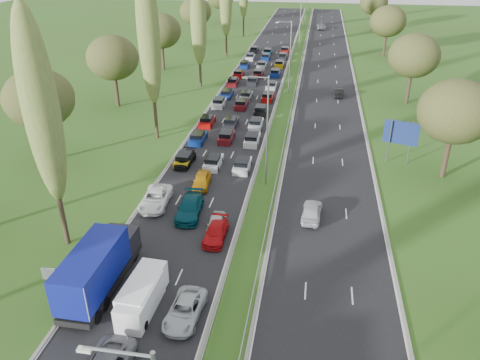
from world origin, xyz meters
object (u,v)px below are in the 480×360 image
at_px(near_car_3, 185,159).
at_px(white_van_front, 141,298).
at_px(blue_lorry, 99,267).
at_px(direction_sign, 401,135).
at_px(near_car_2, 156,198).
at_px(white_van_rear, 144,289).
at_px(info_sign, 52,276).

relative_size(near_car_3, white_van_front, 0.90).
xyz_separation_m(blue_lorry, direction_sign, (25.31, 27.38, 1.45)).
distance_m(near_car_2, direction_sign, 29.30).
relative_size(white_van_front, white_van_rear, 0.96).
bearing_deg(blue_lorry, info_sign, -166.41).
xyz_separation_m(near_car_3, direction_sign, (24.95, 4.65, 2.90)).
relative_size(white_van_front, info_sign, 2.37).
relative_size(info_sign, direction_sign, 0.40).
xyz_separation_m(white_van_front, info_sign, (-7.31, 0.87, 0.34)).
distance_m(info_sign, direction_sign, 40.35).
relative_size(white_van_rear, direction_sign, 1.00).
bearing_deg(white_van_rear, near_car_3, 101.44).
bearing_deg(near_car_3, white_van_rear, -79.62).
xyz_separation_m(white_van_front, direction_sign, (21.49, 29.04, 2.54)).
xyz_separation_m(near_car_2, near_car_3, (0.35, 9.84, -0.11)).
xyz_separation_m(blue_lorry, white_van_front, (3.82, -1.67, -1.09)).
height_order(blue_lorry, direction_sign, direction_sign).
bearing_deg(blue_lorry, white_van_front, -22.79).
xyz_separation_m(white_van_rear, info_sign, (-7.17, -0.08, 0.30)).
bearing_deg(white_van_front, near_car_3, 99.97).
bearing_deg(info_sign, white_van_rear, 0.66).
bearing_deg(blue_lorry, direction_sign, 48.03).
height_order(near_car_2, blue_lorry, blue_lorry).
bearing_deg(near_car_2, blue_lorry, -94.07).
relative_size(blue_lorry, direction_sign, 1.88).
bearing_deg(info_sign, blue_lorry, 12.80).
height_order(blue_lorry, white_van_front, blue_lorry).
bearing_deg(near_car_2, white_van_rear, -78.94).
height_order(white_van_rear, info_sign, white_van_rear).
bearing_deg(white_van_rear, direction_sign, 55.77).
bearing_deg(near_car_3, info_sign, -96.97).
xyz_separation_m(blue_lorry, white_van_rear, (3.68, -0.71, -1.05)).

